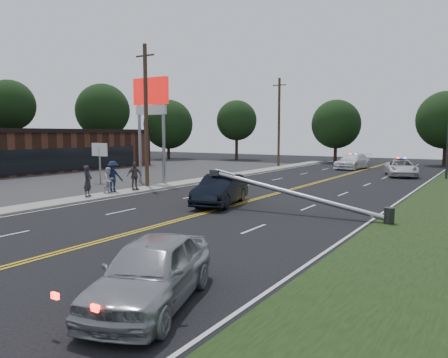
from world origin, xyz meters
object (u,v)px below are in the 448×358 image
Objects in this scene: bystander_a at (88,181)px; bystander_b at (109,180)px; emergency_a at (401,168)px; waiting_sedan at (151,271)px; fallen_streetlight at (303,196)px; pylon_sign at (151,105)px; emergency_b at (353,161)px; bystander_c at (113,177)px; small_sign at (100,153)px; crashed_sedan at (221,190)px; utility_pole_mid at (146,116)px; utility_pole_far at (279,122)px; bystander_d at (134,176)px.

bystander_a is 1.79m from bystander_b.
waiting_sedan is at bearing -105.69° from emergency_a.
pylon_sign is at bearing 157.78° from fallen_streetlight.
emergency_b is 3.49× the size of bystander_b.
fallen_streetlight is 12.95m from bystander_c.
crashed_sedan is at bearing -15.32° from small_sign.
bystander_a is (0.65, -5.88, -4.04)m from utility_pole_mid.
crashed_sedan is (8.54, -25.65, -4.27)m from utility_pole_far.
bystander_c is 1.07× the size of bystander_d.
bystander_d is at bearing -139.71° from emergency_a.
fallen_streetlight reaches higher than emergency_b.
utility_pole_far is (-13.39, 26.00, 4.17)m from fallen_streetlight.
fallen_streetlight is at bearing -70.77° from emergency_b.
small_sign is at bearing 48.98° from bystander_b.
fallen_streetlight is 28.44m from emergency_b.
bystander_a is at bearing -177.83° from crashed_sedan.
utility_pole_far reaches higher than waiting_sedan.
waiting_sedan is at bearing -84.05° from fallen_streetlight.
small_sign is 26.09m from emergency_a.
utility_pole_far reaches higher than bystander_c.
bystander_a is at bearing -156.15° from bystander_c.
small_sign is at bearing 121.29° from waiting_sedan.
bystander_c reaches higher than crashed_sedan.
bystander_c reaches higher than emergency_a.
utility_pole_mid reaches higher than bystander_a.
small_sign is at bearing 167.60° from fallen_streetlight.
fallen_streetlight reaches higher than emergency_a.
bystander_b is (0.51, -4.10, -4.16)m from utility_pole_mid.
bystander_d is (-13.02, -20.32, 0.31)m from emergency_a.
utility_pole_mid is 22.00m from utility_pole_far.
utility_pole_far is at bearing 86.28° from pylon_sign.
small_sign is at bearing 180.00° from utility_pole_mid.
crashed_sedan is at bearing -80.57° from emergency_b.
small_sign is at bearing 83.71° from bystander_d.
emergency_b is at bearing 62.03° from small_sign.
bystander_a is 2.21m from bystander_c.
emergency_b is (9.19, 21.90, -5.18)m from pylon_sign.
utility_pole_far is 6.18× the size of bystander_b.
bystander_c is (5.24, -3.67, -1.22)m from small_sign.
pylon_sign reaches higher than fallen_streetlight.
emergency_a is (13.83, 18.19, -4.34)m from utility_pole_mid.
utility_pole_mid reaches higher than fallen_streetlight.
fallen_streetlight is 0.94× the size of utility_pole_far.
emergency_b is at bearing 101.15° from fallen_streetlight.
bystander_a is at bearing -95.59° from emergency_b.
bystander_a reaches higher than emergency_b.
emergency_b is (7.89, 23.90, -4.26)m from utility_pole_mid.
bystander_b is at bearing -137.91° from emergency_a.
utility_pole_far is 2.02× the size of crashed_sedan.
small_sign reaches higher than bystander_d.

